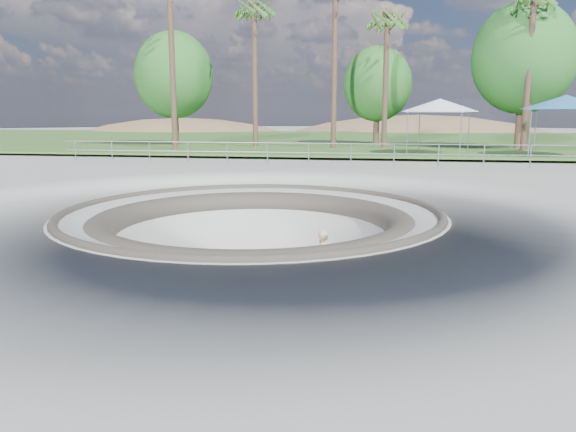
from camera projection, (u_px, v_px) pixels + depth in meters
The scene contains 15 objects.
ground at pixel (252, 212), 15.15m from camera, with size 180.00×180.00×0.00m, color #A3A29E.
skate_bowl at pixel (253, 277), 15.49m from camera, with size 14.00×14.00×4.10m.
grass_strip at pixel (341, 140), 48.07m from camera, with size 180.00×36.00×0.12m.
distant_hills at pixel (383, 188), 71.27m from camera, with size 103.20×45.00×28.60m.
safety_railing at pixel (309, 153), 26.65m from camera, with size 25.00×0.06×1.03m.
skateboard at pixel (324, 291), 14.26m from camera, with size 0.84×0.39×0.08m.
skater at pixel (324, 260), 14.11m from camera, with size 0.58×0.38×1.58m, color tan.
canopy_white at pixel (440, 106), 31.46m from camera, with size 5.83×5.83×3.07m.
canopy_blue at pixel (566, 102), 29.93m from camera, with size 6.07×6.07×3.24m.
palm_b at pixel (254, 12), 36.76m from camera, with size 2.60×2.60×10.28m.
palm_d at pixel (387, 22), 35.95m from camera, with size 2.60×2.60×9.42m.
palm_e at pixel (534, 2), 32.53m from camera, with size 2.60×2.60×10.11m.
bushy_tree_left at pixel (174, 75), 39.54m from camera, with size 5.56×5.05×8.02m.
bushy_tree_mid at pixel (377, 84), 40.42m from camera, with size 4.91×4.46×7.09m.
bushy_tree_right at pixel (524, 58), 35.58m from camera, with size 6.50×5.90×9.37m.
Camera 1 is at (3.39, -14.55, 2.68)m, focal length 35.00 mm.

